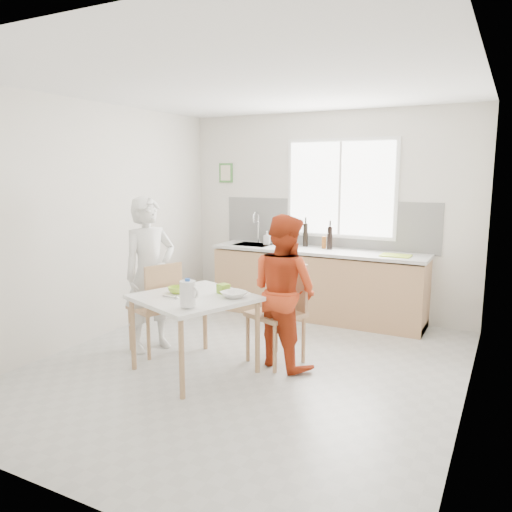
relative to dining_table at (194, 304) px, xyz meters
The scene contains 21 objects.
ground 0.84m from the dining_table, 36.22° to the left, with size 4.50×4.50×0.00m, color #B7B7B2.
room_shell 1.09m from the dining_table, 36.22° to the left, with size 4.50×4.50×4.50m.
window 2.79m from the dining_table, 76.51° to the left, with size 1.50×0.06×1.30m.
backsplash 2.63m from the dining_table, 80.92° to the left, with size 3.00×0.02×0.65m, color white.
picture_frame 3.03m from the dining_table, 114.35° to the left, with size 0.22×0.03×0.28m.
kitchen_counter 2.30m from the dining_table, 79.87° to the left, with size 2.84×0.64×1.37m.
dining_table is the anchor object (origin of this frame).
chair_left 0.69m from the dining_table, 158.98° to the left, with size 0.59×0.59×0.98m.
chair_far 0.91m from the dining_table, 46.04° to the left, with size 0.60×0.60×1.01m.
person_white 0.84m from the dining_table, 158.98° to the left, with size 0.61×0.40×1.67m, color silver.
person_red 0.89m from the dining_table, 38.73° to the left, with size 0.74×0.58×1.52m, color red.
bowl_green 0.23m from the dining_table, behind, with size 0.19×0.19×0.06m, color #A4D330.
bowl_white 0.40m from the dining_table, 18.79° to the left, with size 0.23×0.23×0.06m, color white.
milk_jug 0.48m from the dining_table, 61.76° to the right, with size 0.19×0.14×0.24m.
green_box 0.32m from the dining_table, 49.33° to the left, with size 0.10×0.10×0.09m, color #83BA2A.
spoon 0.25m from the dining_table, 131.00° to the right, with size 0.01×0.01×0.16m, color #A5A5AA.
cutting_board 2.62m from the dining_table, 56.83° to the left, with size 0.35×0.25×0.01m, color #ABCE2F.
wine_bottle_a 2.44m from the dining_table, 85.85° to the left, with size 0.07×0.07×0.32m, color black.
wine_bottle_b 2.40m from the dining_table, 76.55° to the left, with size 0.07×0.07×0.30m, color black.
jar_amber 2.41m from the dining_table, 78.97° to the left, with size 0.06×0.06×0.16m, color brown.
soap_bottle 2.37m from the dining_table, 98.91° to the left, with size 0.09×0.09×0.19m, color #999999.
Camera 1 is at (2.26, -4.13, 1.94)m, focal length 35.00 mm.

